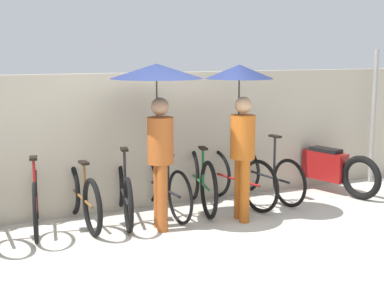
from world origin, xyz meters
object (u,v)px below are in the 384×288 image
Objects in this scene: parked_bicycle_1 at (36,200)px; parked_bicycle_5 at (200,180)px; parked_bicycle_3 at (124,192)px; parked_bicycle_4 at (162,186)px; pedestrian_center at (241,103)px; parked_bicycle_6 at (236,178)px; pedestrian_leading at (158,95)px; parked_bicycle_2 at (81,196)px; parked_bicycle_7 at (266,174)px; motorcycle at (325,167)px.

parked_bicycle_1 is 0.96× the size of parked_bicycle_5.
parked_bicycle_4 is (0.56, 0.03, 0.01)m from parked_bicycle_3.
parked_bicycle_3 is 1.93m from pedestrian_center.
pedestrian_leading is (-1.39, -0.48, 1.28)m from parked_bicycle_6.
parked_bicycle_2 is 2.36m from pedestrian_center.
parked_bicycle_7 is 2.41m from pedestrian_leading.
parked_bicycle_5 reaches higher than parked_bicycle_4.
parked_bicycle_4 is (1.68, -0.00, -0.01)m from parked_bicycle_1.
pedestrian_leading is (-0.27, -0.55, 1.29)m from parked_bicycle_4.
motorcycle is at bearing -77.71° from parked_bicycle_3.
parked_bicycle_3 is 1.03× the size of parked_bicycle_7.
parked_bicycle_7 reaches higher than parked_bicycle_3.
parked_bicycle_4 is 2.77m from motorcycle.
parked_bicycle_1 is 0.86× the size of motorcycle.
parked_bicycle_7 is (1.68, -0.00, -0.00)m from parked_bicycle_4.
parked_bicycle_6 is at bearing -82.06° from parked_bicycle_5.
parked_bicycle_5 is at bearing 75.30° from parked_bicycle_6.
parked_bicycle_5 is 0.85× the size of pedestrian_center.
parked_bicycle_6 is 1.33m from pedestrian_center.
parked_bicycle_2 is at bearing 102.29° from parked_bicycle_3.
parked_bicycle_4 reaches higher than motorcycle.
pedestrian_center is at bearing 0.81° from pedestrian_leading.
parked_bicycle_1 is 2.25m from parked_bicycle_5.
parked_bicycle_6 is at bearing 76.91° from motorcycle.
parked_bicycle_5 is 1.00× the size of parked_bicycle_6.
parked_bicycle_4 is 0.88× the size of pedestrian_leading.
parked_bicycle_6 is 1.65m from motorcycle.
pedestrian_leading is (-1.95, -0.54, 1.29)m from parked_bicycle_7.
pedestrian_leading is at bearing -101.40° from parked_bicycle_1.
parked_bicycle_7 is at bearing 45.45° from pedestrian_center.
pedestrian_leading reaches higher than pedestrian_center.
pedestrian_center is at bearing -131.56° from parked_bicycle_4.
parked_bicycle_1 is at bearing 83.83° from parked_bicycle_7.
parked_bicycle_1 is 3.37m from parked_bicycle_7.
motorcycle is at bearing -98.84° from parked_bicycle_6.
parked_bicycle_2 is 0.99× the size of parked_bicycle_6.
motorcycle is (3.04, 0.52, -1.28)m from pedestrian_leading.
parked_bicycle_2 is at bearing 168.60° from pedestrian_center.
parked_bicycle_5 reaches higher than parked_bicycle_6.
parked_bicycle_1 is at bearing 88.08° from parked_bicycle_4.
pedestrian_leading is at bearing -179.72° from pedestrian_center.
parked_bicycle_6 is (1.12, -0.07, 0.02)m from parked_bicycle_4.
parked_bicycle_4 is at bearing 99.49° from parked_bicycle_5.
parked_bicycle_3 is 1.12m from parked_bicycle_5.
pedestrian_leading is (-0.83, -0.52, 1.26)m from parked_bicycle_5.
parked_bicycle_3 is at bearing 84.55° from parked_bicycle_7.
parked_bicycle_4 is 1.68m from parked_bicycle_7.
parked_bicycle_1 is 0.82× the size of pedestrian_center.
parked_bicycle_6 is 0.89× the size of motorcycle.
parked_bicycle_6 is (1.68, -0.04, 0.03)m from parked_bicycle_3.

